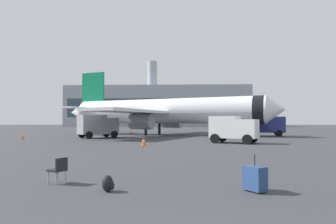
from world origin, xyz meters
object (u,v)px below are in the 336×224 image
safety_cone_near (144,142)px  safety_cone_mid (22,136)px  fuel_truck (262,124)px  cargo_van (233,128)px  airplane_at_gate (163,111)px  gate_chair (59,169)px  safety_cone_far (131,132)px  service_truck (98,125)px  rolling_suitcase (255,178)px  traveller_backpack (108,184)px

safety_cone_near → safety_cone_mid: bearing=149.4°
fuel_truck → cargo_van: fuel_truck is taller
airplane_at_gate → gate_chair: size_ratio=40.11×
fuel_truck → gate_chair: 37.92m
fuel_truck → safety_cone_far: size_ratio=10.13×
safety_cone_mid → safety_cone_far: bearing=58.1°
fuel_truck → cargo_van: bearing=-114.4°
cargo_van → safety_cone_mid: 24.43m
gate_chair → service_truck: bearing=103.2°
safety_cone_mid → gate_chair: (14.64, -24.72, 0.15)m
fuel_truck → safety_cone_far: fuel_truck is taller
service_truck → gate_chair: service_truck is taller
cargo_van → gate_chair: (-9.13, -19.14, -0.95)m
airplane_at_gate → service_truck: size_ratio=6.77×
safety_cone_far → safety_cone_mid: bearing=-121.9°
rolling_suitcase → traveller_backpack: bearing=-177.6°
traveller_backpack → gate_chair: size_ratio=0.56×
traveller_backpack → gate_chair: bearing=151.4°
fuel_truck → traveller_backpack: size_ratio=13.23×
cargo_van → service_truck: bearing=151.2°
service_truck → safety_cone_mid: size_ratio=7.20×
cargo_van → gate_chair: size_ratio=5.61×
safety_cone_near → rolling_suitcase: (5.31, -16.36, 0.03)m
safety_cone_near → airplane_at_gate: bearing=88.7°
cargo_van → gate_chair: cargo_van is taller
airplane_at_gate → service_truck: (-7.89, -8.22, -2.05)m
service_truck → rolling_suitcase: (12.73, -28.60, -1.22)m
airplane_at_gate → safety_cone_far: size_ratio=55.01×
airplane_at_gate → service_truck: 11.58m
service_truck → cargo_van: service_truck is taller
cargo_van → airplane_at_gate: bearing=114.7°
airplane_at_gate → safety_cone_far: airplane_at_gate is taller
service_truck → safety_cone_far: service_truck is taller
airplane_at_gate → safety_cone_mid: (-16.04, -11.24, -3.31)m
safety_cone_mid → airplane_at_gate: bearing=35.0°
safety_cone_far → cargo_van: bearing=-58.3°
fuel_truck → safety_cone_far: 21.62m
service_truck → cargo_van: 17.82m
fuel_truck → traveller_backpack: 38.13m
cargo_van → safety_cone_near: (-8.20, -3.64, -1.08)m
cargo_van → safety_cone_far: (-13.58, 21.95, -1.14)m
airplane_at_gate → rolling_suitcase: airplane_at_gate is taller
safety_cone_mid → gate_chair: bearing=-59.4°
service_truck → safety_cone_far: bearing=81.3°
cargo_van → safety_cone_near: 9.04m
rolling_suitcase → gate_chair: (-6.24, 0.86, 0.11)m
fuel_truck → safety_cone_near: fuel_truck is taller
gate_chair → cargo_van: bearing=64.5°
safety_cone_mid → traveller_backpack: size_ratio=1.48×
safety_cone_near → safety_cone_far: 26.16m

